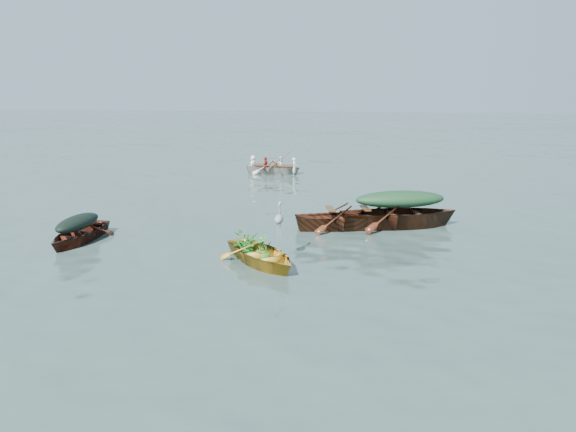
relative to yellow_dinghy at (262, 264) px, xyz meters
name	(u,v)px	position (x,y,z in m)	size (l,w,h in m)	color
ground	(269,255)	(0.07, 0.76, 0.00)	(140.00, 140.00, 0.00)	#364C46
yellow_dinghy	(262,264)	(0.00, 0.00, 0.00)	(1.43, 3.30, 0.90)	#BF8F25
dark_covered_boat	(79,242)	(-5.51, 1.22, 0.00)	(1.26, 3.40, 0.83)	#531F13
green_tarp_boat	(399,227)	(3.58, 4.15, 0.00)	(1.59, 5.10, 1.24)	#4C1E11
open_wooden_boat	(347,229)	(1.99, 3.74, 0.00)	(1.39, 4.48, 1.05)	#543015
rowed_boat	(274,174)	(-2.01, 13.82, 0.00)	(1.13, 3.77, 0.87)	beige
dark_tarp_cover	(77,221)	(-5.51, 1.22, 0.61)	(0.69, 1.87, 0.40)	black
green_tarp_cover	(400,200)	(3.58, 4.15, 0.88)	(0.87, 2.80, 0.52)	#16371B
thwart_benches	(348,212)	(1.99, 3.74, 0.55)	(0.84, 2.24, 0.04)	#42250F
heron	(279,225)	(0.38, 0.40, 0.91)	(0.28, 0.40, 0.92)	#92959A
dinghy_weeds	(251,230)	(-0.34, 0.43, 0.75)	(0.70, 0.90, 0.60)	#1C6D1C
rowers	(273,157)	(-2.01, 13.82, 0.81)	(1.02, 2.64, 0.76)	white
oars	(273,164)	(-2.01, 13.82, 0.46)	(2.60, 0.60, 0.06)	brown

